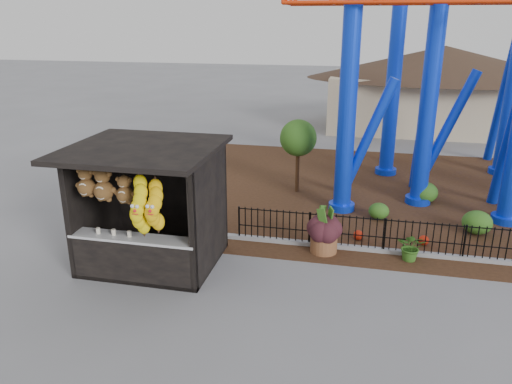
% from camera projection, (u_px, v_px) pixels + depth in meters
% --- Properties ---
extents(ground, '(120.00, 120.00, 0.00)m').
position_uv_depth(ground, '(258.00, 298.00, 11.24)').
color(ground, slate).
rests_on(ground, ground).
extents(mulch_bed, '(18.00, 12.00, 0.02)m').
position_uv_depth(mulch_bed, '(415.00, 195.00, 17.78)').
color(mulch_bed, '#331E11').
rests_on(mulch_bed, ground).
extents(curb, '(18.00, 0.18, 0.12)m').
position_uv_depth(curb, '(430.00, 255.00, 13.15)').
color(curb, gray).
rests_on(curb, ground).
extents(prize_booth, '(3.50, 3.40, 3.12)m').
position_uv_depth(prize_booth, '(146.00, 210.00, 12.20)').
color(prize_booth, black).
rests_on(prize_booth, ground).
extents(picket_fence, '(12.20, 0.06, 1.00)m').
position_uv_depth(picket_fence, '(469.00, 243.00, 12.82)').
color(picket_fence, black).
rests_on(picket_fence, ground).
extents(roller_coaster, '(11.00, 6.37, 10.82)m').
position_uv_depth(roller_coaster, '(473.00, 3.00, 15.64)').
color(roller_coaster, '#0D33E0').
rests_on(roller_coaster, ground).
extents(terracotta_planter, '(0.90, 0.90, 0.57)m').
position_uv_depth(terracotta_planter, '(324.00, 242.00, 13.38)').
color(terracotta_planter, brown).
rests_on(terracotta_planter, ground).
extents(planter_foliage, '(0.70, 0.70, 0.64)m').
position_uv_depth(planter_foliage, '(325.00, 222.00, 13.18)').
color(planter_foliage, '#33141A').
rests_on(planter_foliage, terracotta_planter).
extents(potted_plant, '(0.80, 0.73, 0.77)m').
position_uv_depth(potted_plant, '(412.00, 247.00, 12.87)').
color(potted_plant, '#1C4E17').
rests_on(potted_plant, ground).
extents(landscaping, '(7.30, 4.22, 0.71)m').
position_uv_depth(landscaping, '(464.00, 211.00, 15.49)').
color(landscaping, '#2C5719').
rests_on(landscaping, mulch_bed).
extents(pavilion, '(15.00, 15.00, 4.80)m').
position_uv_depth(pavilion, '(443.00, 75.00, 27.42)').
color(pavilion, '#BFAD8C').
rests_on(pavilion, ground).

